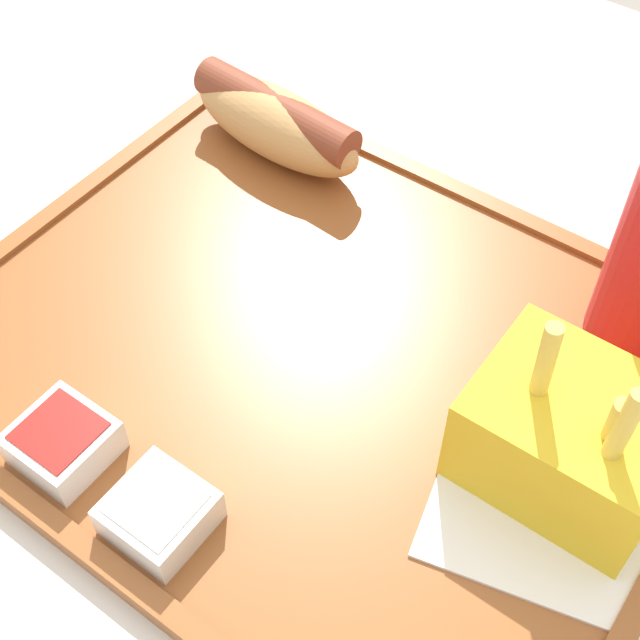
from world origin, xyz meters
The scene contains 6 objects.
food_tray centered at (-0.04, 0.04, 0.78)m, with size 0.43×0.34×0.01m.
paper_napkin centered at (0.12, 0.03, 0.79)m, with size 0.16×0.14×0.00m.
hot_dog_far centered at (-0.17, 0.16, 0.82)m, with size 0.14×0.06×0.05m.
fries_carton centered at (0.10, 0.05, 0.82)m, with size 0.10×0.08×0.11m.
sauce_cup_mayo centered at (-0.04, -0.09, 0.80)m, with size 0.05×0.05×0.02m.
sauce_cup_ketchup centered at (-0.11, -0.09, 0.80)m, with size 0.05×0.05×0.02m.
Camera 1 is at (0.14, -0.21, 1.20)m, focal length 50.00 mm.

